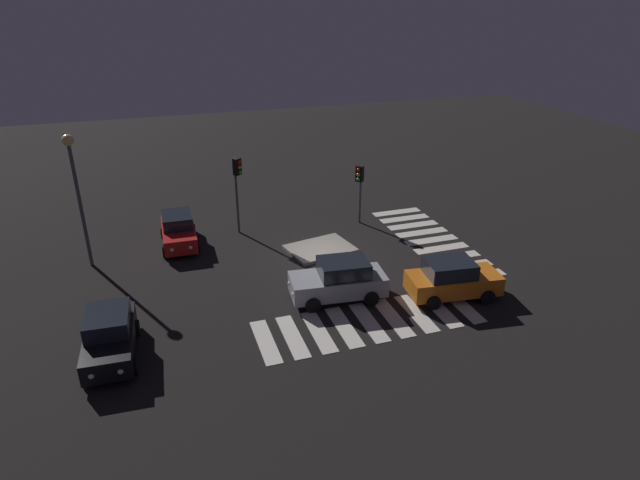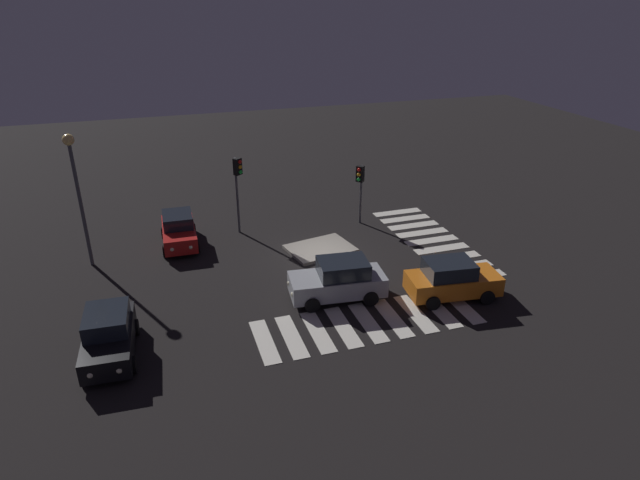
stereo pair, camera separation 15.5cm
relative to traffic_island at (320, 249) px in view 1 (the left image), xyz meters
name	(u,v)px [view 1 (the left image)]	position (x,y,z in m)	size (l,w,h in m)	color
ground_plane	(320,257)	(-0.27, -0.77, -0.09)	(80.00, 80.00, 0.00)	black
traffic_island	(320,249)	(0.00, 0.00, 0.00)	(3.91, 3.23, 0.18)	gray
car_black	(109,336)	(-10.82, -6.51, 0.82)	(2.17, 4.33, 1.85)	black
car_red	(178,230)	(-7.35, 3.19, 0.80)	(2.05, 4.20, 1.80)	red
car_silver	(339,280)	(-0.80, -5.17, 0.86)	(4.59, 2.46, 1.94)	#9EA0A5
car_orange	(452,279)	(4.26, -6.70, 0.83)	(4.47, 2.43, 1.88)	orange
traffic_light_west	(237,177)	(-3.74, 3.76, 3.38)	(0.54, 0.53, 4.58)	#47474C
traffic_light_north	(360,180)	(3.46, 2.91, 2.72)	(0.54, 0.54, 3.70)	#47474C
street_lamp	(75,178)	(-11.97, 2.06, 4.72)	(0.56, 0.56, 6.97)	#47474C
crosswalk_near	(369,322)	(-0.27, -7.53, -0.08)	(9.90, 3.20, 0.02)	silver
crosswalk_side	(431,240)	(6.51, -0.77, -0.08)	(3.20, 9.90, 0.02)	silver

